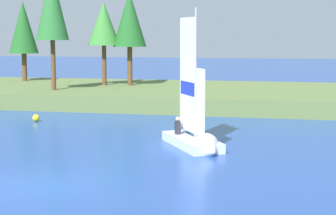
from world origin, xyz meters
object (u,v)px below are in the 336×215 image
Objects in this scene: shoreline_tree_left at (23,28)px; sailboat at (198,138)px; shoreline_tree_centre at (104,24)px; channel_buoy at (36,118)px; shoreline_tree_midleft at (52,4)px; shoreline_tree_midright at (130,20)px.

sailboat is at bearing -48.25° from shoreline_tree_left.
channel_buoy is (-0.11, -11.66, -5.39)m from shoreline_tree_centre.
shoreline_tree_midright is (4.13, 4.61, -0.93)m from shoreline_tree_midleft.
sailboat is (12.24, -13.15, -6.39)m from shoreline_tree_midleft.
shoreline_tree_left is 0.93× the size of shoreline_tree_midright.
shoreline_tree_centre is at bearing 89.44° from channel_buoy.
shoreline_tree_midright is at bearing 8.89° from shoreline_tree_centre.
shoreline_tree_midright is at bearing 172.99° from sailboat.
shoreline_tree_midleft is at bearing -117.23° from shoreline_tree_centre.
shoreline_tree_centre is (7.71, -2.41, 0.22)m from shoreline_tree_left.
channel_buoy is (-2.03, -11.96, -5.73)m from shoreline_tree_midright.
shoreline_tree_centre is 0.97× the size of sailboat.
sailboat is (8.11, -17.75, -5.46)m from shoreline_tree_midright.
shoreline_tree_left reaches higher than channel_buoy.
shoreline_tree_centre is 15.48× the size of channel_buoy.
shoreline_tree_left is 27.08m from sailboat.
shoreline_tree_left is 8.80m from shoreline_tree_midleft.
shoreline_tree_centre is 12.84m from channel_buoy.
shoreline_tree_left is 16.80m from channel_buoy.
shoreline_tree_left is 9.87m from shoreline_tree_midright.
shoreline_tree_midleft is 1.19× the size of shoreline_tree_midright.
channel_buoy is at bearing -61.65° from shoreline_tree_left.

